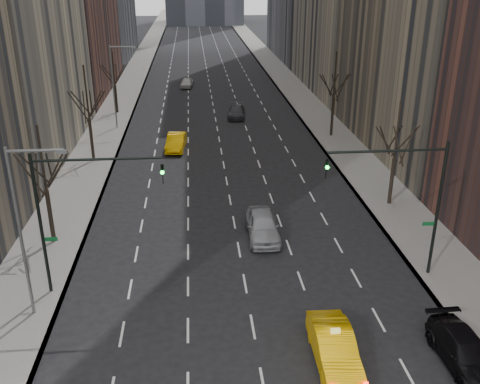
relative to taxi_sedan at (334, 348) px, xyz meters
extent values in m
cube|color=slate|center=(-15.62, 64.92, -0.74)|extent=(4.50, 320.00, 0.15)
cube|color=slate|center=(8.88, 64.92, -0.74)|extent=(4.50, 320.00, 0.15)
cylinder|color=black|center=(-15.37, 12.92, 1.12)|extent=(0.28, 0.28, 3.57)
cylinder|color=black|center=(-15.37, 12.92, 5.03)|extent=(0.16, 0.16, 4.25)
cylinder|color=black|center=(-15.22, 13.77, 4.14)|extent=(0.42, 1.80, 2.52)
cylinder|color=black|center=(-14.56, 13.22, 4.14)|extent=(1.74, 0.72, 2.52)
cylinder|color=black|center=(-14.71, 12.37, 4.14)|extent=(1.46, 1.25, 2.52)
cylinder|color=black|center=(-15.52, 12.07, 4.14)|extent=(0.42, 1.80, 2.52)
cylinder|color=black|center=(-16.18, 12.63, 4.14)|extent=(1.74, 0.72, 2.52)
cylinder|color=black|center=(-16.03, 13.47, 4.14)|extent=(1.46, 1.25, 2.52)
cylinder|color=black|center=(-15.37, 28.92, 1.33)|extent=(0.28, 0.28, 3.99)
cylinder|color=black|center=(-15.37, 28.92, 5.70)|extent=(0.16, 0.16, 4.75)
cylinder|color=black|center=(-15.22, 29.77, 4.56)|extent=(0.42, 1.80, 2.52)
cylinder|color=black|center=(-14.56, 29.22, 4.56)|extent=(1.74, 0.72, 2.52)
cylinder|color=black|center=(-14.71, 28.37, 4.56)|extent=(1.46, 1.25, 2.52)
cylinder|color=black|center=(-15.52, 28.07, 4.56)|extent=(0.42, 1.80, 2.52)
cylinder|color=black|center=(-16.18, 28.63, 4.56)|extent=(1.74, 0.72, 2.52)
cylinder|color=black|center=(-16.03, 29.47, 4.56)|extent=(1.46, 1.25, 2.52)
cylinder|color=black|center=(-15.37, 46.92, 1.02)|extent=(0.28, 0.28, 3.36)
cylinder|color=black|center=(-15.37, 46.92, 4.70)|extent=(0.16, 0.16, 4.00)
cylinder|color=black|center=(-15.22, 47.77, 3.93)|extent=(0.42, 1.80, 2.52)
cylinder|color=black|center=(-14.56, 47.22, 3.93)|extent=(1.74, 0.72, 2.52)
cylinder|color=black|center=(-14.71, 46.37, 3.93)|extent=(1.46, 1.25, 2.52)
cylinder|color=black|center=(-15.52, 46.07, 3.93)|extent=(0.42, 1.80, 2.52)
cylinder|color=black|center=(-16.18, 46.63, 3.93)|extent=(1.74, 0.72, 2.52)
cylinder|color=black|center=(-16.03, 47.47, 3.93)|extent=(1.46, 1.25, 2.52)
cylinder|color=black|center=(8.63, 16.92, 1.12)|extent=(0.28, 0.28, 3.57)
cylinder|color=black|center=(8.63, 16.92, 5.03)|extent=(0.16, 0.16, 4.25)
cylinder|color=black|center=(8.78, 17.77, 4.14)|extent=(0.42, 1.80, 2.52)
cylinder|color=black|center=(9.44, 17.22, 4.14)|extent=(1.74, 0.72, 2.52)
cylinder|color=black|center=(9.29, 16.37, 4.14)|extent=(1.46, 1.25, 2.52)
cylinder|color=black|center=(8.48, 16.07, 4.14)|extent=(0.42, 1.80, 2.52)
cylinder|color=black|center=(7.82, 16.63, 4.14)|extent=(1.74, 0.72, 2.52)
cylinder|color=black|center=(7.97, 17.47, 4.14)|extent=(1.46, 1.25, 2.52)
cylinder|color=black|center=(8.63, 34.92, 1.33)|extent=(0.28, 0.28, 3.99)
cylinder|color=black|center=(8.63, 34.92, 5.70)|extent=(0.16, 0.16, 4.75)
cylinder|color=black|center=(8.78, 35.77, 4.56)|extent=(0.42, 1.80, 2.52)
cylinder|color=black|center=(9.44, 35.22, 4.56)|extent=(1.74, 0.72, 2.52)
cylinder|color=black|center=(9.29, 34.37, 4.56)|extent=(1.46, 1.25, 2.52)
cylinder|color=black|center=(8.48, 34.07, 4.56)|extent=(0.42, 1.80, 2.52)
cylinder|color=black|center=(7.82, 34.63, 4.56)|extent=(1.74, 0.72, 2.52)
cylinder|color=black|center=(7.97, 35.47, 4.56)|extent=(1.46, 1.25, 2.52)
cylinder|color=black|center=(-14.17, 6.92, 3.34)|extent=(0.18, 0.18, 8.00)
cylinder|color=black|center=(-10.92, 6.92, 6.94)|extent=(6.50, 0.14, 0.14)
imported|color=black|center=(-7.67, 6.92, 6.04)|extent=(0.18, 0.22, 1.10)
sphere|color=#0CFF33|center=(-7.67, 6.74, 6.19)|extent=(0.20, 0.20, 0.20)
cube|color=#0C5926|center=(-13.77, 6.92, 2.54)|extent=(0.70, 0.04, 0.22)
cylinder|color=black|center=(7.43, 6.92, 3.34)|extent=(0.18, 0.18, 8.00)
cylinder|color=black|center=(4.18, 6.92, 6.94)|extent=(6.50, 0.14, 0.14)
imported|color=black|center=(0.93, 6.92, 6.04)|extent=(0.18, 0.22, 1.10)
sphere|color=#0CFF33|center=(0.93, 6.74, 6.19)|extent=(0.20, 0.20, 0.20)
cube|color=#0C5926|center=(7.03, 6.92, 2.54)|extent=(0.70, 0.04, 0.22)
cylinder|color=slate|center=(-14.57, 4.92, 3.84)|extent=(0.16, 0.16, 9.00)
cylinder|color=slate|center=(-13.27, 4.92, 8.14)|extent=(2.60, 0.14, 0.14)
cube|color=slate|center=(-12.07, 4.92, 8.04)|extent=(0.50, 0.22, 0.15)
cylinder|color=slate|center=(-14.57, 39.92, 3.84)|extent=(0.16, 0.16, 9.00)
cylinder|color=slate|center=(-13.27, 39.92, 8.14)|extent=(2.60, 0.14, 0.14)
cube|color=slate|center=(-12.07, 39.92, 8.04)|extent=(0.50, 0.22, 0.15)
imported|color=#FFB905|center=(0.00, 0.00, 0.00)|extent=(1.80, 4.96, 1.62)
imported|color=#93959A|center=(-1.65, 12.50, 0.05)|extent=(2.07, 5.05, 1.72)
imported|color=black|center=(5.83, -0.72, -0.09)|extent=(2.16, 5.05, 1.45)
imported|color=#FFB605|center=(-7.79, 31.83, -0.02)|extent=(2.12, 4.94, 1.58)
imported|color=#313136|center=(-0.83, 43.64, -0.11)|extent=(2.53, 5.06, 1.41)
imported|color=silver|center=(-6.81, 61.85, -0.11)|extent=(2.13, 4.29, 1.40)
camera|label=1|loc=(-5.98, -19.08, 15.85)|focal=40.00mm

